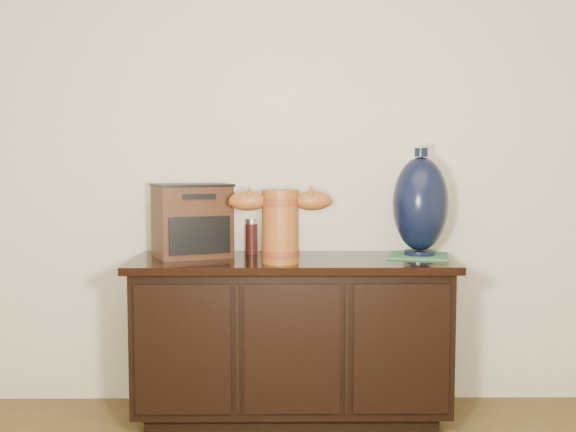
{
  "coord_description": "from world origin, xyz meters",
  "views": [
    {
      "loc": [
        -0.04,
        -0.84,
        1.19
      ],
      "look_at": [
        -0.02,
        2.18,
        0.95
      ],
      "focal_mm": 42.0,
      "sensor_mm": 36.0,
      "label": 1
    }
  ],
  "objects_px": {
    "spray_can": "(251,237)",
    "lamp_base": "(420,204)",
    "tv_radio": "(192,220)",
    "sideboard": "(291,337)",
    "terracotta_vessel": "(280,222)"
  },
  "relations": [
    {
      "from": "sideboard",
      "to": "tv_radio",
      "type": "bearing_deg",
      "value": 171.45
    },
    {
      "from": "terracotta_vessel",
      "to": "tv_radio",
      "type": "xyz_separation_m",
      "value": [
        -0.41,
        0.21,
        -0.01
      ]
    },
    {
      "from": "spray_can",
      "to": "lamp_base",
      "type": "bearing_deg",
      "value": -7.43
    },
    {
      "from": "tv_radio",
      "to": "terracotta_vessel",
      "type": "bearing_deg",
      "value": -49.65
    },
    {
      "from": "tv_radio",
      "to": "spray_can",
      "type": "relative_size",
      "value": 2.47
    },
    {
      "from": "sideboard",
      "to": "lamp_base",
      "type": "bearing_deg",
      "value": 5.55
    },
    {
      "from": "spray_can",
      "to": "sideboard",
      "type": "bearing_deg",
      "value": -40.31
    },
    {
      "from": "sideboard",
      "to": "terracotta_vessel",
      "type": "height_order",
      "value": "terracotta_vessel"
    },
    {
      "from": "sideboard",
      "to": "terracotta_vessel",
      "type": "distance_m",
      "value": 0.57
    },
    {
      "from": "tv_radio",
      "to": "spray_can",
      "type": "height_order",
      "value": "tv_radio"
    },
    {
      "from": "tv_radio",
      "to": "spray_can",
      "type": "xyz_separation_m",
      "value": [
        0.27,
        0.09,
        -0.09
      ]
    },
    {
      "from": "lamp_base",
      "to": "spray_can",
      "type": "relative_size",
      "value": 2.94
    },
    {
      "from": "lamp_base",
      "to": "spray_can",
      "type": "xyz_separation_m",
      "value": [
        -0.79,
        0.1,
        -0.16
      ]
    },
    {
      "from": "terracotta_vessel",
      "to": "lamp_base",
      "type": "relative_size",
      "value": 0.91
    },
    {
      "from": "terracotta_vessel",
      "to": "lamp_base",
      "type": "xyz_separation_m",
      "value": [
        0.65,
        0.2,
        0.06
      ]
    }
  ]
}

